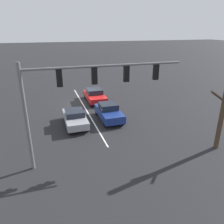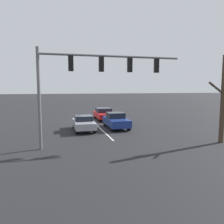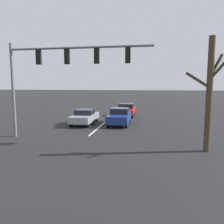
% 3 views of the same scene
% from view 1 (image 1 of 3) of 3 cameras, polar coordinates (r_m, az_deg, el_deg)
% --- Properties ---
extents(ground_plane, '(240.00, 240.00, 0.00)m').
position_cam_1_polar(ground_plane, '(25.01, -7.77, 2.28)').
color(ground_plane, black).
extents(lane_stripe_left_divider, '(0.12, 16.30, 0.01)m').
position_cam_1_polar(lane_stripe_left_divider, '(23.01, -6.81, 0.66)').
color(lane_stripe_left_divider, silver).
rests_on(lane_stripe_left_divider, ground_plane).
extents(car_gray_midlane_front, '(1.76, 4.14, 1.36)m').
position_cam_1_polar(car_gray_midlane_front, '(19.21, -9.65, -1.50)').
color(car_gray_midlane_front, gray).
rests_on(car_gray_midlane_front, ground_plane).
extents(car_navy_leftlane_front, '(1.81, 4.11, 1.50)m').
position_cam_1_polar(car_navy_leftlane_front, '(20.14, -0.84, 0.02)').
color(car_navy_leftlane_front, navy).
rests_on(car_navy_leftlane_front, ground_plane).
extents(car_red_leftlane_second, '(1.91, 4.32, 1.43)m').
position_cam_1_polar(car_red_leftlane_second, '(25.35, -4.55, 4.42)').
color(car_red_leftlane_second, red).
rests_on(car_red_leftlane_second, ground_plane).
extents(traffic_signal_gantry, '(9.55, 0.37, 6.38)m').
position_cam_1_polar(traffic_signal_gantry, '(12.69, -7.36, 6.58)').
color(traffic_signal_gantry, slate).
rests_on(traffic_signal_gantry, ground_plane).
extents(bare_tree_near, '(2.03, 0.66, 6.14)m').
position_cam_1_polar(bare_tree_near, '(16.22, 27.20, 1.59)').
color(bare_tree_near, '#423323').
rests_on(bare_tree_near, ground_plane).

